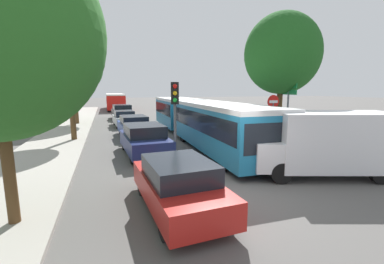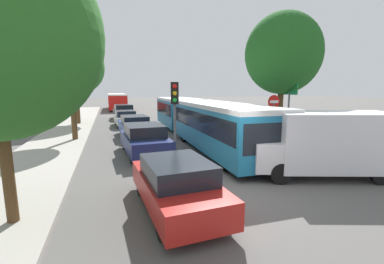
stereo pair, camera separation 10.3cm
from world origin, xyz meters
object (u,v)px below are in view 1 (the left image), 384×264
at_px(queued_car_blue, 134,126).
at_px(queued_car_black, 122,112).
at_px(queued_car_navy, 144,139).
at_px(tree_right_near, 282,54).
at_px(tree_left_mid, 68,60).
at_px(traffic_light, 175,104).
at_px(articulated_bus, 197,117).
at_px(queued_car_silver, 124,118).
at_px(queued_car_red, 178,184).
at_px(tree_left_far, 73,67).
at_px(city_bus_rear, 115,100).
at_px(white_van, 327,142).
at_px(direction_sign_post, 288,99).
at_px(no_entry_sign, 273,113).

height_order(queued_car_blue, queued_car_black, queued_car_black).
xyz_separation_m(queued_car_navy, tree_right_near, (8.13, 0.74, 4.38)).
bearing_deg(queued_car_black, queued_car_navy, 176.95).
bearing_deg(queued_car_blue, tree_left_mid, 94.49).
xyz_separation_m(queued_car_navy, traffic_light, (1.05, -1.79, 1.75)).
height_order(articulated_bus, queued_car_silver, articulated_bus).
relative_size(queued_car_red, tree_right_near, 0.53).
bearing_deg(traffic_light, queued_car_black, -164.79).
height_order(queued_car_navy, tree_left_far, tree_left_far).
xyz_separation_m(city_bus_rear, white_van, (5.96, -35.49, -0.19)).
height_order(queued_car_silver, tree_left_far, tree_left_far).
distance_m(city_bus_rear, queued_car_blue, 25.34).
xyz_separation_m(queued_car_red, tree_left_mid, (-3.55, 10.59, 4.12)).
bearing_deg(traffic_light, articulated_bus, 162.75).
bearing_deg(tree_right_near, tree_left_far, 135.96).
relative_size(queued_car_red, tree_left_far, 0.53).
bearing_deg(city_bus_rear, queued_car_black, -178.99).
distance_m(queued_car_silver, white_van, 16.68).
xyz_separation_m(tree_left_far, tree_right_near, (12.26, -11.86, 0.09)).
bearing_deg(tree_left_mid, white_van, -46.03).
bearing_deg(direction_sign_post, queued_car_red, 41.05).
height_order(city_bus_rear, traffic_light, traffic_light).
relative_size(queued_car_red, queued_car_blue, 0.96).
bearing_deg(queued_car_navy, tree_right_near, -87.94).
xyz_separation_m(traffic_light, direction_sign_post, (7.10, 1.79, 0.05)).
bearing_deg(tree_left_mid, queued_car_navy, -52.09).
bearing_deg(white_van, no_entry_sign, -82.90).
bearing_deg(tree_right_near, articulated_bus, 151.79).
relative_size(queued_car_blue, traffic_light, 1.22).
bearing_deg(queued_car_navy, queued_car_black, -3.05).
bearing_deg(queued_car_silver, queued_car_navy, 177.99).
height_order(queued_car_red, no_entry_sign, no_entry_sign).
relative_size(articulated_bus, queued_car_red, 4.14).
relative_size(queued_car_black, traffic_light, 1.33).
bearing_deg(tree_left_mid, direction_sign_post, -21.32).
bearing_deg(white_van, tree_left_mid, -27.14).
relative_size(city_bus_rear, tree_left_far, 1.54).
height_order(queued_car_navy, queued_car_blue, queued_car_navy).
bearing_deg(tree_left_far, white_van, -60.78).
height_order(tree_left_far, tree_right_near, tree_left_far).
distance_m(queued_car_blue, traffic_light, 7.14).
height_order(queued_car_red, direction_sign_post, direction_sign_post).
distance_m(queued_car_red, tree_left_far, 19.57).
height_order(no_entry_sign, tree_left_far, tree_left_far).
bearing_deg(white_van, articulated_bus, -57.27).
height_order(queued_car_silver, traffic_light, traffic_light).
distance_m(city_bus_rear, tree_left_mid, 26.25).
xyz_separation_m(queued_car_red, tree_right_near, (8.14, 6.77, 4.45)).
bearing_deg(articulated_bus, city_bus_rear, -170.37).
bearing_deg(tree_left_mid, no_entry_sign, -26.66).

